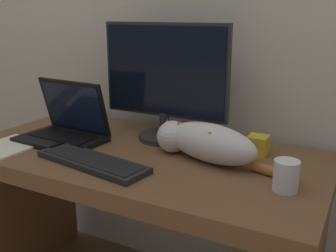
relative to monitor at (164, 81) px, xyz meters
The scene contains 8 objects.
desk 0.43m from the monitor, 92.18° to the right, with size 1.33×0.66×0.71m.
monitor is the anchor object (origin of this frame).
laptop 0.44m from the monitor, 149.54° to the right, with size 0.34×0.24×0.24m.
external_keyboard 0.43m from the monitor, 102.92° to the right, with size 0.44×0.19×0.02m.
cat 0.32m from the monitor, 31.09° to the right, with size 0.52×0.22×0.13m.
coffee_mug 0.62m from the monitor, 25.90° to the right, with size 0.07×0.07×0.09m.
paper_notepad 0.65m from the monitor, 141.06° to the right, with size 0.20×0.26×0.01m.
small_toy 0.43m from the monitor, ahead, with size 0.07×0.07×0.07m.
Camera 1 is at (0.72, -0.82, 1.20)m, focal length 42.00 mm.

